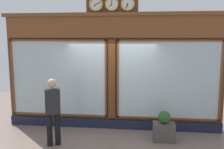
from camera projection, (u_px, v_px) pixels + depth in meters
The scene contains 4 objects.
shop_facade at pixel (112, 71), 7.24m from camera, with size 6.40×0.42×3.87m.
pedestrian at pixel (53, 109), 6.09m from camera, with size 0.42×0.34×1.69m.
planter_box at pixel (164, 132), 6.45m from camera, with size 0.56×0.36×0.48m, color #4C4742.
planter_shrub at pixel (164, 117), 6.39m from camera, with size 0.32×0.32×0.32m, color #285623.
Camera 1 is at (-0.81, 7.00, 2.69)m, focal length 39.70 mm.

